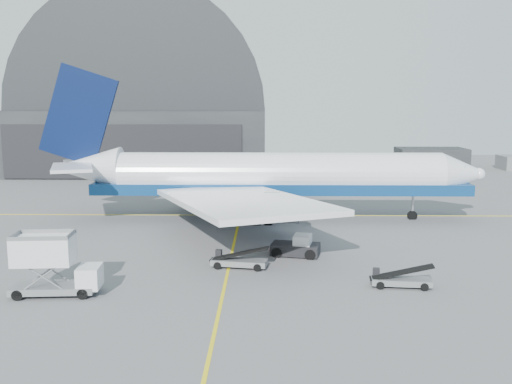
{
  "coord_description": "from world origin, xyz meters",
  "views": [
    {
      "loc": [
        3.0,
        -48.05,
        13.73
      ],
      "look_at": [
        2.1,
        9.8,
        4.5
      ],
      "focal_mm": 40.0,
      "sensor_mm": 36.0,
      "label": 1
    }
  ],
  "objects_px": {
    "belt_loader_a": "(239,261)",
    "belt_loader_b": "(400,280)",
    "catering_truck": "(52,266)",
    "pushback_tug": "(297,247)",
    "airliner": "(262,176)"
  },
  "relations": [
    {
      "from": "belt_loader_a",
      "to": "pushback_tug",
      "type": "bearing_deg",
      "value": 46.99
    },
    {
      "from": "airliner",
      "to": "catering_truck",
      "type": "relative_size",
      "value": 8.12
    },
    {
      "from": "pushback_tug",
      "to": "belt_loader_a",
      "type": "relative_size",
      "value": 0.93
    },
    {
      "from": "airliner",
      "to": "catering_truck",
      "type": "bearing_deg",
      "value": -118.8
    },
    {
      "from": "belt_loader_a",
      "to": "belt_loader_b",
      "type": "distance_m",
      "value": 13.23
    },
    {
      "from": "airliner",
      "to": "pushback_tug",
      "type": "xyz_separation_m",
      "value": [
        3.2,
        -16.02,
        -4.35
      ]
    },
    {
      "from": "pushback_tug",
      "to": "catering_truck",
      "type": "bearing_deg",
      "value": -136.59
    },
    {
      "from": "airliner",
      "to": "belt_loader_a",
      "type": "distance_m",
      "value": 20.52
    },
    {
      "from": "catering_truck",
      "to": "belt_loader_b",
      "type": "xyz_separation_m",
      "value": [
        25.26,
        2.18,
        -1.62
      ]
    },
    {
      "from": "airliner",
      "to": "catering_truck",
      "type": "xyz_separation_m",
      "value": [
        -14.8,
        -26.93,
        -2.92
      ]
    },
    {
      "from": "catering_truck",
      "to": "pushback_tug",
      "type": "bearing_deg",
      "value": 27.05
    },
    {
      "from": "catering_truck",
      "to": "pushback_tug",
      "type": "distance_m",
      "value": 21.1
    },
    {
      "from": "catering_truck",
      "to": "belt_loader_a",
      "type": "distance_m",
      "value": 14.8
    },
    {
      "from": "catering_truck",
      "to": "belt_loader_a",
      "type": "relative_size",
      "value": 1.27
    },
    {
      "from": "airliner",
      "to": "pushback_tug",
      "type": "relative_size",
      "value": 11.09
    }
  ]
}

